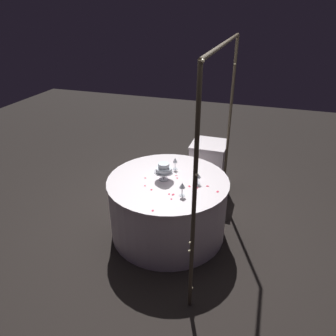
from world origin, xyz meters
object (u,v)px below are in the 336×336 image
at_px(wine_glass_1, 198,176).
at_px(wine_glass_2, 182,186).
at_px(main_table, 168,207).
at_px(tiered_cake, 164,169).
at_px(side_table, 208,167).
at_px(wine_glass_0, 175,161).
at_px(decorative_arch, 218,126).

xyz_separation_m(wine_glass_1, wine_glass_2, (0.30, -0.10, 0.02)).
height_order(main_table, wine_glass_1, wine_glass_1).
distance_m(tiered_cake, wine_glass_2, 0.40).
relative_size(main_table, side_table, 1.84).
xyz_separation_m(main_table, wine_glass_0, (-0.28, 0.00, 0.48)).
bearing_deg(wine_glass_0, side_table, 163.60).
relative_size(side_table, wine_glass_1, 5.87).
distance_m(wine_glass_0, wine_glass_1, 0.43).
bearing_deg(wine_glass_1, tiered_cake, -85.38).
relative_size(main_table, wine_glass_1, 10.79).
relative_size(decorative_arch, wine_glass_2, 14.45).
relative_size(decorative_arch, side_table, 2.92).
relative_size(tiered_cake, wine_glass_1, 1.67).
distance_m(side_table, wine_glass_2, 1.50).
xyz_separation_m(decorative_arch, side_table, (-1.15, -0.28, -1.07)).
bearing_deg(decorative_arch, wine_glass_2, -46.45).
relative_size(wine_glass_0, wine_glass_2, 0.98).
bearing_deg(wine_glass_2, wine_glass_1, 161.26).
height_order(main_table, wine_glass_0, wine_glass_0).
relative_size(decorative_arch, main_table, 1.59).
distance_m(tiered_cake, wine_glass_0, 0.30).
bearing_deg(wine_glass_0, wine_glass_1, 52.86).
height_order(decorative_arch, wine_glass_2, decorative_arch).
bearing_deg(wine_glass_2, main_table, -138.22).
height_order(decorative_arch, tiered_cake, decorative_arch).
relative_size(main_table, tiered_cake, 6.45).
xyz_separation_m(wine_glass_0, wine_glass_2, (0.56, 0.24, 0.01)).
bearing_deg(wine_glass_0, wine_glass_2, 23.62).
bearing_deg(side_table, decorative_arch, 13.45).
bearing_deg(decorative_arch, wine_glass_1, -97.54).
xyz_separation_m(side_table, tiered_cake, (1.16, -0.30, 0.49)).
relative_size(side_table, tiered_cake, 3.51).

